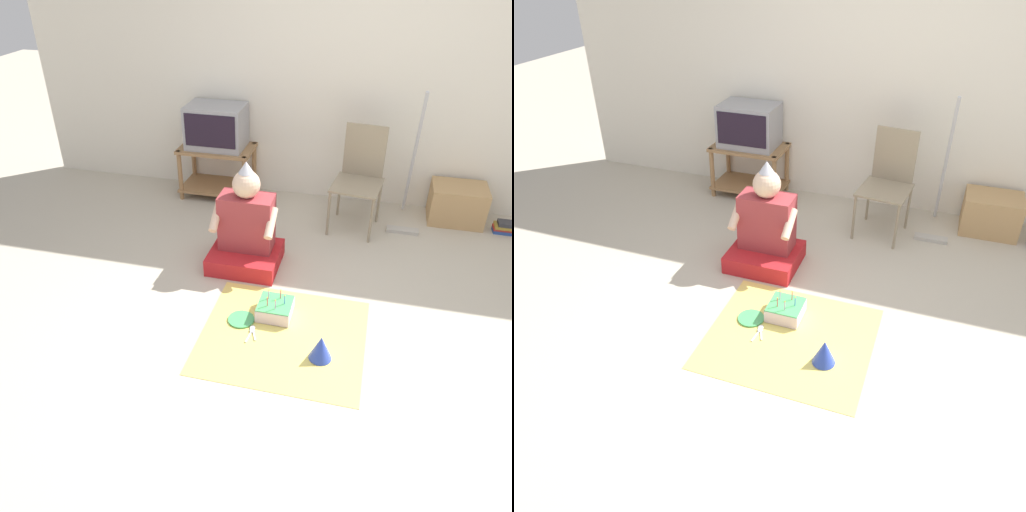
{
  "view_description": "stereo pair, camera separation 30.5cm",
  "coord_description": "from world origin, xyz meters",
  "views": [
    {
      "loc": [
        0.23,
        -2.61,
        2.25
      ],
      "look_at": [
        -0.48,
        0.24,
        0.35
      ],
      "focal_mm": 35.0,
      "sensor_mm": 36.0,
      "label": 1
    },
    {
      "loc": [
        0.52,
        -2.52,
        2.25
      ],
      "look_at": [
        -0.48,
        0.24,
        0.35
      ],
      "focal_mm": 35.0,
      "sensor_mm": 36.0,
      "label": 2
    }
  ],
  "objects": [
    {
      "name": "dust_mop",
      "position": [
        0.56,
        1.59,
        0.37
      ],
      "size": [
        0.28,
        0.47,
        1.24
      ],
      "color": "#B2ADA3",
      "rests_on": "ground_plane"
    },
    {
      "name": "wall_back",
      "position": [
        0.0,
        2.07,
        1.27
      ],
      "size": [
        6.4,
        0.06,
        2.55
      ],
      "color": "silver",
      "rests_on": "ground_plane"
    },
    {
      "name": "party_hat_blue",
      "position": [
        0.07,
        -0.29,
        0.09
      ],
      "size": [
        0.15,
        0.15,
        0.17
      ],
      "color": "blue",
      "rests_on": "party_cloth"
    },
    {
      "name": "birthday_cake",
      "position": [
        -0.3,
        0.06,
        0.06
      ],
      "size": [
        0.24,
        0.24,
        0.18
      ],
      "color": "silver",
      "rests_on": "party_cloth"
    },
    {
      "name": "book_pile",
      "position": [
        1.44,
        1.68,
        0.05
      ],
      "size": [
        0.19,
        0.13,
        0.11
      ],
      "color": "#284793",
      "rests_on": "ground_plane"
    },
    {
      "name": "cardboard_box_stack",
      "position": [
        1.02,
        1.82,
        0.17
      ],
      "size": [
        0.48,
        0.38,
        0.34
      ],
      "color": "tan",
      "rests_on": "ground_plane"
    },
    {
      "name": "tv",
      "position": [
        -1.27,
        1.83,
        0.71
      ],
      "size": [
        0.55,
        0.4,
        0.4
      ],
      "color": "#99999E",
      "rests_on": "tv_stand"
    },
    {
      "name": "plastic_spoon_near",
      "position": [
        -0.41,
        -0.14,
        0.01
      ],
      "size": [
        0.07,
        0.14,
        0.01
      ],
      "color": "white",
      "rests_on": "party_cloth"
    },
    {
      "name": "person_seated",
      "position": [
        -0.67,
        0.65,
        0.29
      ],
      "size": [
        0.54,
        0.49,
        0.87
      ],
      "color": "red",
      "rests_on": "ground_plane"
    },
    {
      "name": "folding_chair",
      "position": [
        0.13,
        1.53,
        0.5
      ],
      "size": [
        0.46,
        0.49,
        0.89
      ],
      "color": "gray",
      "rests_on": "ground_plane"
    },
    {
      "name": "ground_plane",
      "position": [
        0.0,
        0.0,
        0.0
      ],
      "size": [
        16.0,
        16.0,
        0.0
      ],
      "primitive_type": "plane",
      "color": "#BCB29E"
    },
    {
      "name": "paper_plate",
      "position": [
        -0.51,
        -0.06,
        0.01
      ],
      "size": [
        0.18,
        0.18,
        0.01
      ],
      "color": "#4CB266",
      "rests_on": "party_cloth"
    },
    {
      "name": "plastic_spoon_far",
      "position": [
        -0.41,
        -0.16,
        0.01
      ],
      "size": [
        0.04,
        0.15,
        0.01
      ],
      "color": "white",
      "rests_on": "party_cloth"
    },
    {
      "name": "tv_stand",
      "position": [
        -1.27,
        1.82,
        0.3
      ],
      "size": [
        0.72,
        0.45,
        0.51
      ],
      "color": "#997047",
      "rests_on": "ground_plane"
    },
    {
      "name": "party_cloth",
      "position": [
        -0.2,
        -0.14,
        0.0
      ],
      "size": [
        1.08,
        0.99,
        0.01
      ],
      "color": "#EAD666",
      "rests_on": "ground_plane"
    }
  ]
}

